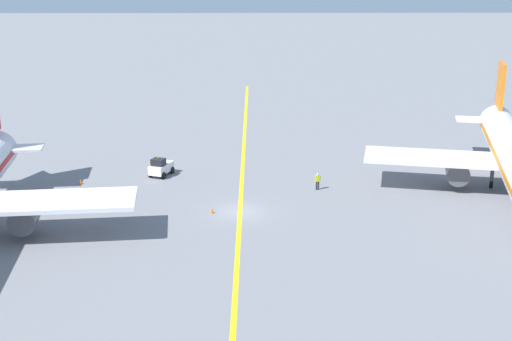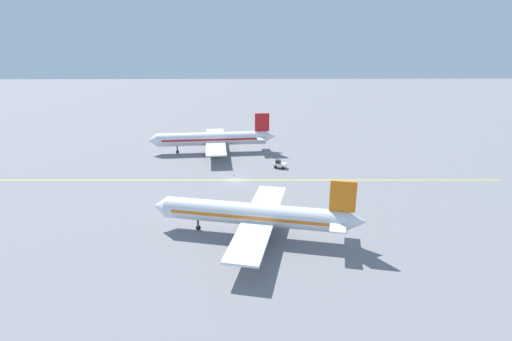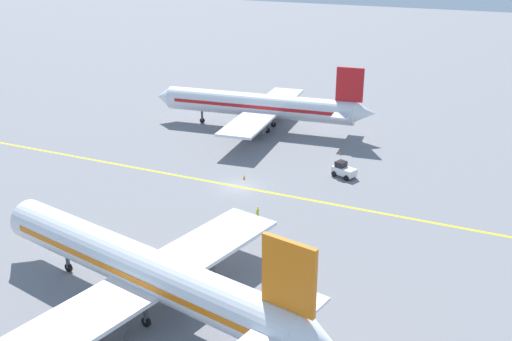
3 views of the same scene
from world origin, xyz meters
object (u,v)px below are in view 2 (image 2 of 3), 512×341
(traffic_cone_near_nose, at_px, (234,175))
(airplane_adjacent_stand, at_px, (213,139))
(airplane_at_gate, at_px, (256,215))
(baggage_tug_white, at_px, (280,164))
(traffic_cone_mid_apron, at_px, (267,157))
(ground_crew_worker, at_px, (263,189))

(traffic_cone_near_nose, bearing_deg, airplane_adjacent_stand, 18.05)
(airplane_at_gate, distance_m, baggage_tug_white, 34.97)
(airplane_adjacent_stand, relative_size, baggage_tug_white, 10.65)
(airplane_at_gate, height_order, traffic_cone_near_nose, airplane_at_gate)
(airplane_at_gate, relative_size, traffic_cone_near_nose, 64.20)
(baggage_tug_white, distance_m, traffic_cone_mid_apron, 8.21)
(baggage_tug_white, bearing_deg, airplane_adjacent_stand, 51.38)
(airplane_at_gate, height_order, airplane_adjacent_stand, same)
(traffic_cone_mid_apron, bearing_deg, baggage_tug_white, -160.49)
(traffic_cone_near_nose, bearing_deg, traffic_cone_mid_apron, -31.55)
(traffic_cone_mid_apron, bearing_deg, airplane_adjacent_stand, 67.00)
(airplane_adjacent_stand, height_order, traffic_cone_near_nose, airplane_adjacent_stand)
(airplane_adjacent_stand, bearing_deg, traffic_cone_near_nose, -161.95)
(ground_crew_worker, xyz_separation_m, traffic_cone_near_nose, (10.04, 6.38, -0.63))
(baggage_tug_white, relative_size, traffic_cone_mid_apron, 6.07)
(airplane_at_gate, distance_m, traffic_cone_near_nose, 29.07)
(airplane_adjacent_stand, distance_m, traffic_cone_mid_apron, 16.42)
(airplane_at_gate, bearing_deg, baggage_tug_white, -10.32)
(airplane_at_gate, relative_size, baggage_tug_white, 10.58)
(ground_crew_worker, relative_size, traffic_cone_mid_apron, 3.05)
(airplane_at_gate, bearing_deg, airplane_adjacent_stand, 13.14)
(airplane_adjacent_stand, bearing_deg, ground_crew_worker, -156.73)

